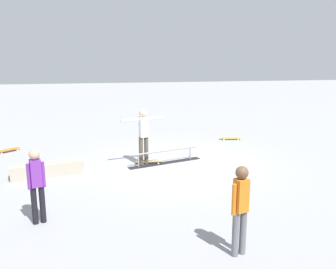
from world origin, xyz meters
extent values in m
plane|color=#9E9EA3|center=(0.00, 0.00, 0.00)|extent=(60.00, 60.00, 0.00)
cube|color=black|center=(0.39, -0.11, 0.01)|extent=(2.32, 0.97, 0.01)
cylinder|color=gray|center=(-0.44, -0.38, 0.19)|extent=(0.04, 0.04, 0.39)
cylinder|color=gray|center=(1.23, 0.17, 0.19)|extent=(0.04, 0.04, 0.39)
cylinder|color=gray|center=(0.39, -0.11, 0.39)|extent=(2.11, 0.74, 0.05)
cube|color=#B2A893|center=(3.73, 0.52, 0.18)|extent=(1.92, 0.80, 0.36)
cylinder|color=brown|center=(1.13, -0.05, 0.42)|extent=(0.15, 0.15, 0.85)
cylinder|color=brown|center=(0.96, -0.10, 0.42)|extent=(0.15, 0.15, 0.85)
cube|color=white|center=(1.05, -0.08, 1.15)|extent=(0.26, 0.24, 0.60)
sphere|color=beige|center=(1.05, -0.08, 1.56)|extent=(0.23, 0.23, 0.23)
cylinder|color=white|center=(1.43, 0.02, 1.38)|extent=(0.57, 0.22, 0.08)
cylinder|color=white|center=(0.67, -0.18, 1.38)|extent=(0.57, 0.22, 0.08)
cube|color=tan|center=(0.88, -0.15, 0.08)|extent=(0.81, 0.22, 0.02)
cylinder|color=white|center=(0.61, -0.25, 0.03)|extent=(0.05, 0.03, 0.05)
cylinder|color=white|center=(0.61, -0.02, 0.03)|extent=(0.05, 0.03, 0.05)
cylinder|color=white|center=(1.15, -0.27, 0.03)|extent=(0.05, 0.03, 0.05)
cylinder|color=white|center=(1.16, -0.04, 0.03)|extent=(0.05, 0.03, 0.05)
cylinder|color=black|center=(3.54, 3.44, 0.38)|extent=(0.14, 0.14, 0.76)
cylinder|color=black|center=(3.40, 3.39, 0.38)|extent=(0.14, 0.14, 0.76)
cube|color=purple|center=(3.47, 3.41, 1.03)|extent=(0.24, 0.23, 0.54)
sphere|color=tan|center=(3.47, 3.41, 1.40)|extent=(0.21, 0.21, 0.21)
cylinder|color=purple|center=(3.60, 3.45, 0.98)|extent=(0.09, 0.09, 0.51)
cylinder|color=purple|center=(3.34, 3.37, 0.98)|extent=(0.09, 0.09, 0.51)
cylinder|color=slate|center=(-0.06, 5.15, 0.39)|extent=(0.14, 0.14, 0.78)
cylinder|color=slate|center=(0.09, 5.20, 0.39)|extent=(0.14, 0.14, 0.78)
cube|color=orange|center=(0.02, 5.18, 1.05)|extent=(0.25, 0.23, 0.55)
sphere|color=brown|center=(0.02, 5.18, 1.43)|extent=(0.21, 0.21, 0.21)
cylinder|color=orange|center=(-0.11, 5.13, 1.00)|extent=(0.09, 0.09, 0.52)
cylinder|color=orange|center=(0.15, 5.22, 1.00)|extent=(0.09, 0.09, 0.52)
cube|color=yellow|center=(-2.56, -2.69, 0.08)|extent=(0.82, 0.35, 0.02)
cylinder|color=white|center=(-2.28, -2.63, 0.03)|extent=(0.06, 0.04, 0.05)
cylinder|color=white|center=(-2.32, -2.85, 0.03)|extent=(0.06, 0.04, 0.05)
cylinder|color=white|center=(-2.81, -2.52, 0.03)|extent=(0.06, 0.04, 0.05)
cylinder|color=white|center=(-2.85, -2.75, 0.03)|extent=(0.06, 0.04, 0.05)
cube|color=orange|center=(5.41, -2.22, 0.08)|extent=(0.74, 0.67, 0.02)
cylinder|color=white|center=(5.28, -2.49, 0.03)|extent=(0.06, 0.06, 0.05)
cylinder|color=white|center=(5.13, -2.31, 0.03)|extent=(0.06, 0.06, 0.05)
cylinder|color=white|center=(5.54, -1.96, 0.03)|extent=(0.06, 0.06, 0.05)
camera|label=1|loc=(2.09, 10.44, 3.29)|focal=39.37mm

